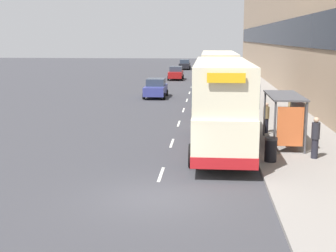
# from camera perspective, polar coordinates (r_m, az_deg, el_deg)

# --- Properties ---
(ground_plane) EXTENTS (220.00, 220.00, 0.00)m
(ground_plane) POSITION_cam_1_polar(r_m,az_deg,el_deg) (16.16, -1.86, -8.76)
(ground_plane) COLOR #38383D
(pavement) EXTENTS (5.00, 93.00, 0.14)m
(pavement) POSITION_cam_1_polar(r_m,az_deg,el_deg) (54.10, 9.87, 4.91)
(pavement) COLOR gray
(pavement) RESTS_ON ground_plane
(terrace_facade) EXTENTS (3.10, 93.00, 13.02)m
(terrace_facade) POSITION_cam_1_polar(r_m,az_deg,el_deg) (54.34, 14.38, 11.56)
(terrace_facade) COLOR #9E846B
(terrace_facade) RESTS_ON ground_plane
(lane_mark_0) EXTENTS (0.12, 2.00, 0.01)m
(lane_mark_0) POSITION_cam_1_polar(r_m,az_deg,el_deg) (18.81, -0.86, -5.91)
(lane_mark_0) COLOR silver
(lane_mark_0) RESTS_ON ground_plane
(lane_mark_1) EXTENTS (0.12, 2.00, 0.01)m
(lane_mark_1) POSITION_cam_1_polar(r_m,az_deg,el_deg) (24.27, 0.48, -2.10)
(lane_mark_1) COLOR silver
(lane_mark_1) RESTS_ON ground_plane
(lane_mark_2) EXTENTS (0.12, 2.00, 0.01)m
(lane_mark_2) POSITION_cam_1_polar(r_m,az_deg,el_deg) (29.81, 1.32, 0.30)
(lane_mark_2) COLOR silver
(lane_mark_2) RESTS_ON ground_plane
(lane_mark_3) EXTENTS (0.12, 2.00, 0.01)m
(lane_mark_3) POSITION_cam_1_polar(r_m,az_deg,el_deg) (35.38, 1.90, 1.95)
(lane_mark_3) COLOR silver
(lane_mark_3) RESTS_ON ground_plane
(lane_mark_4) EXTENTS (0.12, 2.00, 0.01)m
(lane_mark_4) POSITION_cam_1_polar(r_m,az_deg,el_deg) (40.98, 2.32, 3.15)
(lane_mark_4) COLOR silver
(lane_mark_4) RESTS_ON ground_plane
(lane_mark_5) EXTENTS (0.12, 2.00, 0.01)m
(lane_mark_5) POSITION_cam_1_polar(r_m,az_deg,el_deg) (46.60, 2.64, 4.06)
(lane_mark_5) COLOR silver
(lane_mark_5) RESTS_ON ground_plane
(lane_mark_6) EXTENTS (0.12, 2.00, 0.01)m
(lane_mark_6) POSITION_cam_1_polar(r_m,az_deg,el_deg) (52.23, 2.89, 4.78)
(lane_mark_6) COLOR silver
(lane_mark_6) RESTS_ON ground_plane
(bus_shelter) EXTENTS (1.60, 4.20, 2.48)m
(bus_shelter) POSITION_cam_1_polar(r_m,az_deg,el_deg) (23.59, 14.50, 1.81)
(bus_shelter) COLOR #4C4C51
(bus_shelter) RESTS_ON ground_plane
(double_decker_bus_near) EXTENTS (2.85, 10.64, 4.30)m
(double_decker_bus_near) POSITION_cam_1_polar(r_m,az_deg,el_deg) (22.64, 6.52, 2.76)
(double_decker_bus_near) COLOR beige
(double_decker_bus_near) RESTS_ON ground_plane
(double_decker_bus_ahead) EXTENTS (2.85, 11.30, 4.30)m
(double_decker_bus_ahead) POSITION_cam_1_polar(r_m,az_deg,el_deg) (36.15, 6.17, 5.72)
(double_decker_bus_ahead) COLOR beige
(double_decker_bus_ahead) RESTS_ON ground_plane
(car_0) EXTENTS (1.95, 4.13, 1.79)m
(car_0) POSITION_cam_1_polar(r_m,az_deg,el_deg) (82.26, 5.65, 7.51)
(car_0) COLOR navy
(car_0) RESTS_ON ground_plane
(car_1) EXTENTS (2.00, 4.42, 1.68)m
(car_1) POSITION_cam_1_polar(r_m,az_deg,el_deg) (81.74, 2.04, 7.51)
(car_1) COLOR black
(car_1) RESTS_ON ground_plane
(car_2) EXTENTS (2.02, 4.30, 1.73)m
(car_2) POSITION_cam_1_polar(r_m,az_deg,el_deg) (42.85, -1.51, 4.63)
(car_2) COLOR navy
(car_2) RESTS_ON ground_plane
(car_3) EXTENTS (1.95, 4.09, 1.73)m
(car_3) POSITION_cam_1_polar(r_m,az_deg,el_deg) (61.24, 0.95, 6.46)
(car_3) COLOR maroon
(car_3) RESTS_ON ground_plane
(pedestrian_at_shelter) EXTENTS (0.37, 0.37, 1.86)m
(pedestrian_at_shelter) POSITION_cam_1_polar(r_m,az_deg,el_deg) (28.79, 14.76, 1.77)
(pedestrian_at_shelter) COLOR #23232D
(pedestrian_at_shelter) RESTS_ON ground_plane
(pedestrian_1) EXTENTS (0.34, 0.34, 1.70)m
(pedestrian_1) POSITION_cam_1_polar(r_m,az_deg,el_deg) (26.70, 11.88, 1.04)
(pedestrian_1) COLOR #23232D
(pedestrian_1) RESTS_ON ground_plane
(pedestrian_2) EXTENTS (0.36, 0.36, 1.84)m
(pedestrian_2) POSITION_cam_1_polar(r_m,az_deg,el_deg) (21.53, 17.52, -1.34)
(pedestrian_2) COLOR #23232D
(pedestrian_2) RESTS_ON ground_plane
(litter_bin) EXTENTS (0.55, 0.55, 1.05)m
(litter_bin) POSITION_cam_1_polar(r_m,az_deg,el_deg) (20.56, 12.42, -2.81)
(litter_bin) COLOR black
(litter_bin) RESTS_ON ground_plane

